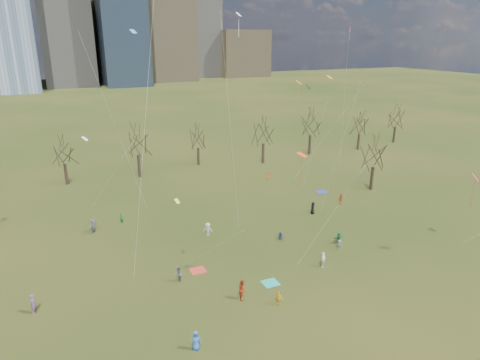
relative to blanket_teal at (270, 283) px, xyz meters
name	(u,v)px	position (x,y,z in m)	size (l,w,h in m)	color
ground	(287,278)	(2.03, 0.10, -0.01)	(500.00, 500.00, 0.00)	black
downtown_skyline	(74,5)	(-0.40, 210.75, 38.99)	(212.50, 78.00, 118.00)	slate
bare_tree_row	(181,143)	(1.95, 37.33, 6.10)	(113.04, 29.80, 9.50)	black
blanket_teal	(270,283)	(0.00, 0.00, 0.00)	(1.60, 1.50, 0.03)	teal
blanket_navy	(321,192)	(20.02, 20.47, 0.00)	(1.60, 1.50, 0.03)	#252EAF
blanket_crimson	(198,270)	(-5.89, 5.30, 0.00)	(1.60, 1.50, 0.03)	red
person_0	(196,341)	(-9.92, -6.14, 0.82)	(0.82, 0.53, 1.68)	#295DB5
person_1	(323,260)	(6.69, 0.56, 0.85)	(0.63, 0.41, 1.73)	beige
person_2	(243,289)	(-3.64, -1.26, 0.97)	(0.96, 0.75, 1.98)	#AE3618
person_3	(339,245)	(10.73, 3.21, 0.56)	(0.75, 0.43, 1.16)	slate
person_4	(279,298)	(-1.05, -3.57, 0.69)	(0.82, 0.34, 1.41)	yellow
person_5	(339,238)	(11.51, 4.39, 0.73)	(1.38, 0.44, 1.49)	#166540
person_6	(313,208)	(13.79, 13.43, 0.86)	(0.85, 0.55, 1.74)	black
person_7	(33,304)	(-21.73, 4.28, 0.92)	(0.69, 0.45, 1.88)	#7C4890
person_8	(280,236)	(5.56, 7.95, 0.54)	(0.54, 0.42, 1.10)	#2941B5
person_9	(208,229)	(-2.01, 12.88, 0.83)	(1.09, 0.63, 1.69)	silver
person_10	(341,199)	(19.58, 14.79, 0.83)	(0.99, 0.41, 1.69)	#C2411B
person_11	(93,226)	(-14.98, 19.53, 0.93)	(1.75, 0.56, 1.89)	slate
person_12	(268,175)	(15.26, 29.63, 0.67)	(0.67, 0.44, 1.38)	#E75619
person_13	(122,218)	(-11.22, 21.10, 0.71)	(0.53, 0.35, 1.46)	#176936
person_14	(178,274)	(-8.38, 3.95, 0.86)	(0.85, 0.66, 1.75)	slate
kites_airborne	(268,136)	(5.04, 10.78, 12.50)	(58.44, 35.82, 32.31)	#E24413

